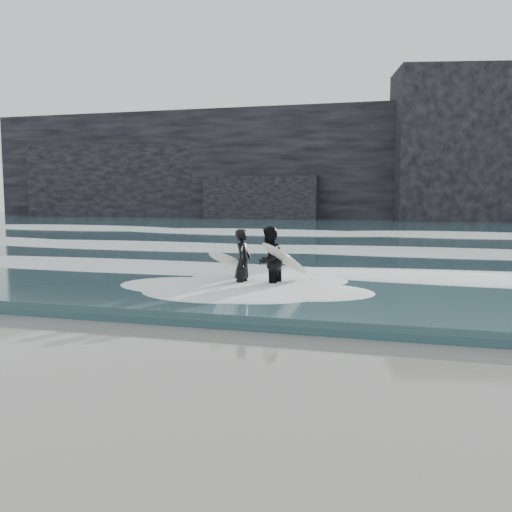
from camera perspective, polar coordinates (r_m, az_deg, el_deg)
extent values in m
plane|color=brown|center=(9.02, -20.55, -10.61)|extent=(120.00, 120.00, 0.00)
cube|color=#2B4B51|center=(36.36, 7.66, 2.48)|extent=(90.00, 52.00, 0.30)
cube|color=black|center=(53.21, 10.42, 8.87)|extent=(70.00, 9.00, 10.00)
ellipsoid|color=white|center=(16.87, -2.18, -1.04)|extent=(60.00, 3.20, 0.20)
ellipsoid|color=white|center=(23.58, 3.11, 1.12)|extent=(60.00, 4.00, 0.24)
ellipsoid|color=white|center=(32.39, 6.65, 2.56)|extent=(60.00, 4.80, 0.30)
imported|color=black|center=(14.23, -1.30, -0.64)|extent=(0.41, 0.62, 1.67)
ellipsoid|color=silver|center=(14.40, -2.76, -0.44)|extent=(0.66, 2.28, 0.75)
imported|color=black|center=(14.16, 1.31, -0.53)|extent=(0.82, 0.96, 1.74)
ellipsoid|color=silver|center=(14.05, 2.96, -0.33)|extent=(1.18, 1.88, 1.03)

